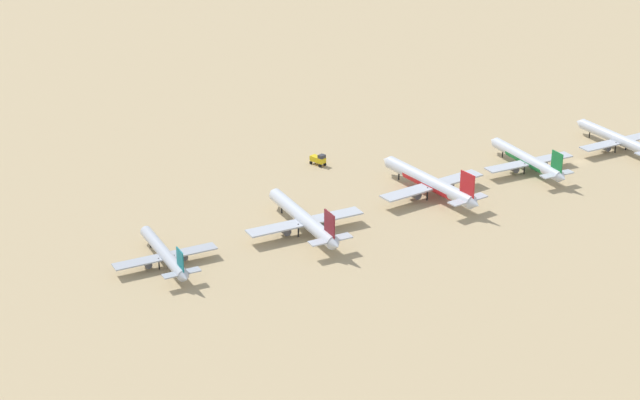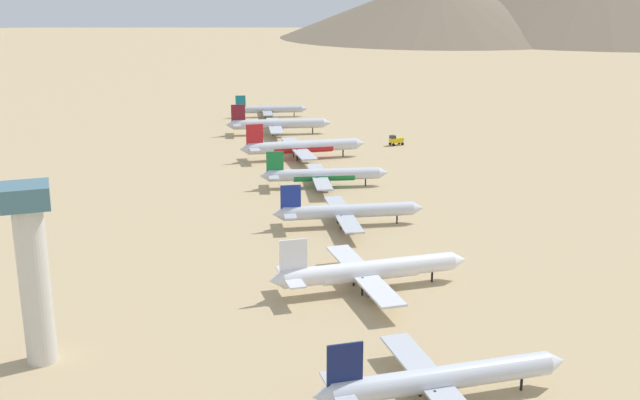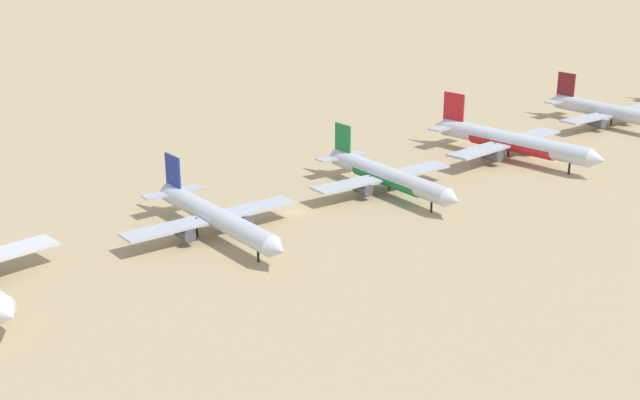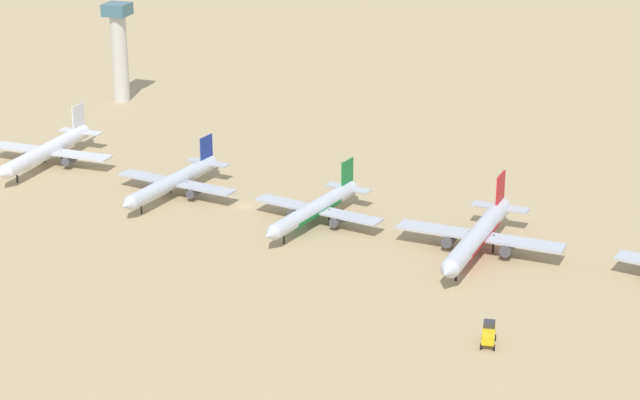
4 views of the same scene
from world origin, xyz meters
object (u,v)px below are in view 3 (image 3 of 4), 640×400
parked_jet_6 (613,112)px  parked_jet_3 (215,216)px  parked_jet_5 (511,142)px  parked_jet_4 (386,176)px

parked_jet_6 → parked_jet_3: bearing=-97.9°
parked_jet_6 → parked_jet_5: bearing=-95.3°
parked_jet_3 → parked_jet_6: size_ratio=0.92×
parked_jet_3 → parked_jet_4: (6.90, 37.80, -0.04)m
parked_jet_3 → parked_jet_4: 38.42m
parked_jet_4 → parked_jet_3: bearing=-100.3°
parked_jet_3 → parked_jet_6: parked_jet_6 is taller
parked_jet_5 → parked_jet_4: bearing=-98.4°
parked_jet_4 → parked_jet_5: (5.60, 38.02, 0.54)m
parked_jet_3 → parked_jet_6: (16.70, 121.06, 0.35)m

